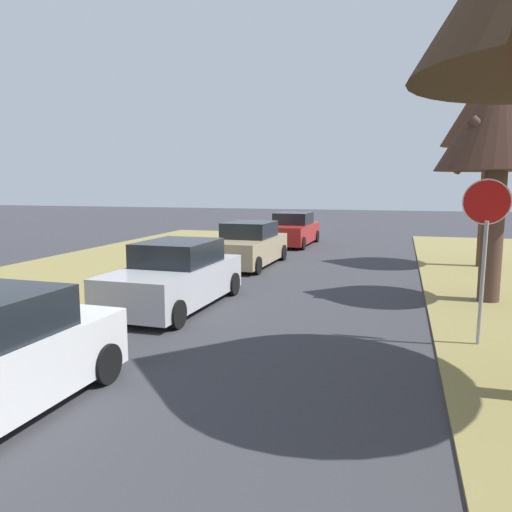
% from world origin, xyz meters
% --- Properties ---
extents(stop_sign_far, '(0.81, 0.25, 2.97)m').
position_xyz_m(stop_sign_far, '(4.35, 10.18, 2.20)').
color(stop_sign_far, '#9EA0A5').
rests_on(stop_sign_far, grass_verge_right).
extents(street_tree_right_mid_b, '(2.89, 2.89, 5.74)m').
position_xyz_m(street_tree_right_mid_b, '(5.08, 13.96, 4.40)').
color(street_tree_right_mid_b, '#4A342B').
rests_on(street_tree_right_mid_b, grass_verge_right).
extents(street_tree_right_far, '(3.18, 3.18, 7.06)m').
position_xyz_m(street_tree_right_far, '(5.72, 19.72, 5.61)').
color(street_tree_right_far, '#533624').
rests_on(street_tree_right_far, grass_verge_right).
extents(parked_sedan_silver, '(2.05, 4.45, 1.57)m').
position_xyz_m(parked_sedan_silver, '(-2.23, 11.44, 0.72)').
color(parked_sedan_silver, '#BCBCC1').
rests_on(parked_sedan_silver, ground).
extents(parked_sedan_tan, '(2.05, 4.45, 1.57)m').
position_xyz_m(parked_sedan_tan, '(-2.37, 17.87, 0.72)').
color(parked_sedan_tan, tan).
rests_on(parked_sedan_tan, ground).
extents(parked_sedan_red, '(2.05, 4.45, 1.57)m').
position_xyz_m(parked_sedan_red, '(-2.12, 24.43, 0.72)').
color(parked_sedan_red, red).
rests_on(parked_sedan_red, ground).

